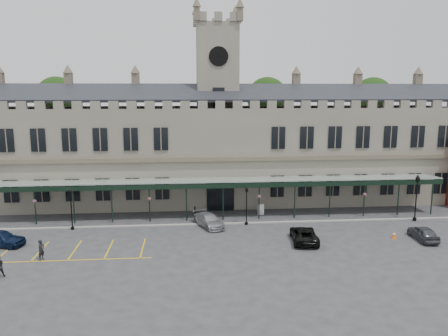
{
  "coord_description": "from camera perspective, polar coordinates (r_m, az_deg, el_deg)",
  "views": [
    {
      "loc": [
        -3.88,
        -39.08,
        14.1
      ],
      "look_at": [
        0.0,
        6.0,
        6.0
      ],
      "focal_mm": 35.0,
      "sensor_mm": 36.0,
      "label": 1
    }
  ],
  "objects": [
    {
      "name": "bollard_right",
      "position": [
        51.6,
        4.62,
        -5.19
      ],
      "size": [
        0.17,
        0.17,
        0.96
      ],
      "primitive_type": "cylinder",
      "color": "black",
      "rests_on": "ground"
    },
    {
      "name": "car_right_a",
      "position": [
        46.07,
        24.58,
        -7.74
      ],
      "size": [
        1.76,
        4.05,
        1.36
      ],
      "primitive_type": "imported",
      "rotation": [
        0.0,
        0.0,
        3.1
      ],
      "color": "#3C3F45",
      "rests_on": "ground"
    },
    {
      "name": "canopy",
      "position": [
        48.14,
        -0.15,
        -3.91
      ],
      "size": [
        50.0,
        4.1,
        4.3
      ],
      "color": "#8C9E93",
      "rests_on": "ground"
    },
    {
      "name": "tree_behind_left",
      "position": [
        66.6,
        -20.94,
        8.38
      ],
      "size": [
        6.0,
        6.0,
        16.0
      ],
      "color": "#332314",
      "rests_on": "ground"
    },
    {
      "name": "tree_behind_mid",
      "position": [
        65.18,
        5.65,
        8.97
      ],
      "size": [
        6.0,
        6.0,
        16.0
      ],
      "color": "#332314",
      "rests_on": "ground"
    },
    {
      "name": "person_a",
      "position": [
        40.25,
        -22.76,
        -9.84
      ],
      "size": [
        0.67,
        0.77,
        1.77
      ],
      "primitive_type": "imported",
      "rotation": [
        0.0,
        0.0,
        1.11
      ],
      "color": "black",
      "rests_on": "ground"
    },
    {
      "name": "parking_markings",
      "position": [
        41.39,
        -19.07,
        -10.35
      ],
      "size": [
        16.0,
        6.0,
        0.01
      ],
      "primitive_type": null,
      "color": "gold",
      "rests_on": "ground"
    },
    {
      "name": "ground",
      "position": [
        41.72,
        0.72,
        -9.6
      ],
      "size": [
        140.0,
        140.0,
        0.0
      ],
      "primitive_type": "plane",
      "color": "#303033"
    },
    {
      "name": "station_building",
      "position": [
        55.65,
        -0.88,
        2.26
      ],
      "size": [
        60.0,
        10.36,
        17.3
      ],
      "color": "#686356",
      "rests_on": "ground"
    },
    {
      "name": "bollard_left",
      "position": [
        50.24,
        -3.82,
        -5.59
      ],
      "size": [
        0.18,
        0.18,
        0.99
      ],
      "primitive_type": "cylinder",
      "color": "black",
      "rests_on": "ground"
    },
    {
      "name": "tree_behind_right",
      "position": [
        69.89,
        18.81,
        8.56
      ],
      "size": [
        6.0,
        6.0,
        16.0
      ],
      "color": "#332314",
      "rests_on": "ground"
    },
    {
      "name": "lamp_post_mid",
      "position": [
        46.11,
        2.97,
        -4.43
      ],
      "size": [
        0.4,
        0.4,
        4.22
      ],
      "color": "black",
      "rests_on": "ground"
    },
    {
      "name": "clock_tower",
      "position": [
        55.22,
        -0.9,
        9.12
      ],
      "size": [
        5.6,
        5.6,
        24.8
      ],
      "color": "#686356",
      "rests_on": "ground"
    },
    {
      "name": "car_left_a",
      "position": [
        45.23,
        -27.19,
        -8.16
      ],
      "size": [
        4.77,
        2.8,
        1.52
      ],
      "primitive_type": "imported",
      "rotation": [
        0.0,
        0.0,
        1.33
      ],
      "color": "#0B1733",
      "rests_on": "ground"
    },
    {
      "name": "car_van",
      "position": [
        42.21,
        10.4,
        -8.55
      ],
      "size": [
        2.82,
        5.16,
        1.37
      ],
      "primitive_type": "imported",
      "rotation": [
        0.0,
        0.0,
        3.03
      ],
      "color": "black",
      "rests_on": "ground"
    },
    {
      "name": "sign_board",
      "position": [
        50.29,
        4.85,
        -5.44
      ],
      "size": [
        0.73,
        0.16,
        1.26
      ],
      "rotation": [
        0.0,
        0.0,
        0.15
      ],
      "color": "black",
      "rests_on": "ground"
    },
    {
      "name": "lamp_post_right",
      "position": [
        51.69,
        23.85,
        -3.08
      ],
      "size": [
        0.49,
        0.49,
        5.14
      ],
      "color": "black",
      "rests_on": "ground"
    },
    {
      "name": "lamp_post_left",
      "position": [
        47.07,
        -19.35,
        -4.59
      ],
      "size": [
        0.41,
        0.41,
        4.38
      ],
      "color": "black",
      "rests_on": "ground"
    },
    {
      "name": "traffic_cone",
      "position": [
        45.57,
        21.35,
        -8.16
      ],
      "size": [
        0.43,
        0.43,
        0.68
      ],
      "rotation": [
        0.0,
        0.0,
        0.43
      ],
      "color": "#FF5C08",
      "rests_on": "ground"
    },
    {
      "name": "car_taxi",
      "position": [
        45.95,
        -2.0,
        -6.84
      ],
      "size": [
        3.65,
        5.04,
        1.36
      ],
      "primitive_type": "imported",
      "rotation": [
        0.0,
        0.0,
        0.42
      ],
      "color": "#95979C",
      "rests_on": "ground"
    },
    {
      "name": "kerb",
      "position": [
        46.9,
        0.05,
        -7.27
      ],
      "size": [
        60.0,
        0.4,
        0.12
      ],
      "primitive_type": "cube",
      "color": "gray",
      "rests_on": "ground"
    }
  ]
}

